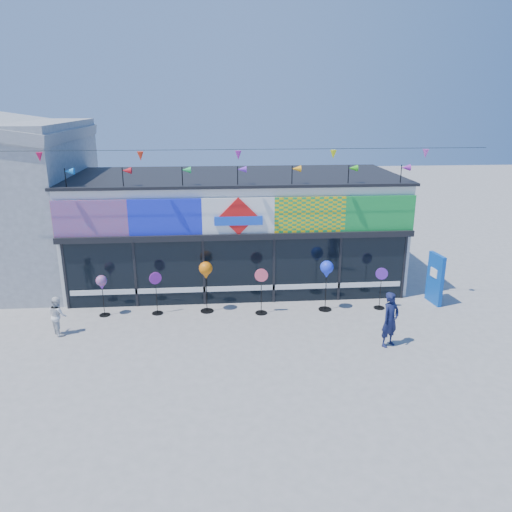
{
  "coord_description": "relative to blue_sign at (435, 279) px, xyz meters",
  "views": [
    {
      "loc": [
        -0.73,
        -12.71,
        6.76
      ],
      "look_at": [
        0.47,
        2.0,
        2.14
      ],
      "focal_mm": 35.0,
      "sensor_mm": 36.0,
      "label": 1
    }
  ],
  "objects": [
    {
      "name": "ground",
      "position": [
        -6.74,
        -2.88,
        -0.89
      ],
      "size": [
        80.0,
        80.0,
        0.0
      ],
      "primitive_type": "plane",
      "color": "gray",
      "rests_on": "ground"
    },
    {
      "name": "blue_sign",
      "position": [
        0.0,
        0.0,
        0.0
      ],
      "size": [
        0.24,
        0.89,
        1.76
      ],
      "rotation": [
        0.0,
        0.0,
        0.12
      ],
      "color": "#0B47AA",
      "rests_on": "ground"
    },
    {
      "name": "child",
      "position": [
        -12.28,
        -1.43,
        -0.29
      ],
      "size": [
        0.61,
        0.67,
        1.2
      ],
      "primitive_type": "imported",
      "rotation": [
        0.0,
        0.0,
        2.19
      ],
      "color": "silver",
      "rests_on": "ground"
    },
    {
      "name": "spinner_4",
      "position": [
        -3.88,
        -0.31,
        0.5
      ],
      "size": [
        0.44,
        0.44,
        1.73
      ],
      "color": "black",
      "rests_on": "ground"
    },
    {
      "name": "spinner_3",
      "position": [
        -6.06,
        -0.43,
        -0.06
      ],
      "size": [
        0.44,
        0.4,
        1.56
      ],
      "color": "black",
      "rests_on": "ground"
    },
    {
      "name": "kite_shop",
      "position": [
        -6.74,
        3.06,
        1.16
      ],
      "size": [
        16.0,
        5.7,
        5.31
      ],
      "color": "silver",
      "rests_on": "ground"
    },
    {
      "name": "spinner_5",
      "position": [
        -2.02,
        -0.33,
        -0.12
      ],
      "size": [
        0.4,
        0.37,
        1.44
      ],
      "color": "black",
      "rests_on": "ground"
    },
    {
      "name": "spinner_1",
      "position": [
        -9.49,
        -0.17,
        -0.12
      ],
      "size": [
        0.39,
        0.37,
        1.45
      ],
      "color": "black",
      "rests_on": "ground"
    },
    {
      "name": "spinner_0",
      "position": [
        -11.2,
        -0.18,
        0.23
      ],
      "size": [
        0.35,
        0.35,
        1.39
      ],
      "color": "black",
      "rests_on": "ground"
    },
    {
      "name": "spinner_2",
      "position": [
        -7.85,
        -0.12,
        0.51
      ],
      "size": [
        0.44,
        0.44,
        1.74
      ],
      "color": "black",
      "rests_on": "ground"
    },
    {
      "name": "adult_man",
      "position": [
        -2.61,
        -2.98,
        -0.07
      ],
      "size": [
        0.71,
        0.64,
        1.62
      ],
      "primitive_type": "imported",
      "rotation": [
        0.0,
        0.0,
        0.54
      ],
      "color": "#141A41",
      "rests_on": "ground"
    }
  ]
}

